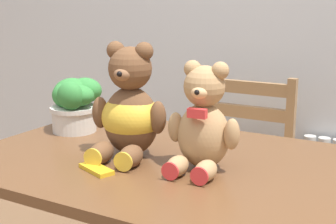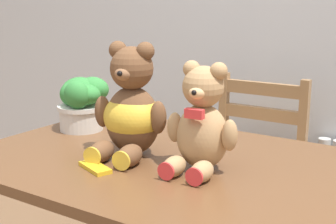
# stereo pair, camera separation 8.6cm
# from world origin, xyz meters

# --- Properties ---
(dining_table) EXTENTS (1.45, 0.81, 0.74)m
(dining_table) POSITION_xyz_m (0.00, 0.41, 0.64)
(dining_table) COLOR brown
(dining_table) RESTS_ON ground_plane
(wooden_chair_behind) EXTENTS (0.45, 0.45, 0.87)m
(wooden_chair_behind) POSITION_xyz_m (-0.20, 1.19, 0.45)
(wooden_chair_behind) COLOR #997047
(wooden_chair_behind) RESTS_ON ground_plane
(teddy_bear_left) EXTENTS (0.25, 0.27, 0.35)m
(teddy_bear_left) POSITION_xyz_m (-0.24, 0.39, 0.88)
(teddy_bear_left) COLOR brown
(teddy_bear_left) RESTS_ON dining_table
(teddy_bear_right) EXTENTS (0.21, 0.22, 0.31)m
(teddy_bear_right) POSITION_xyz_m (0.01, 0.38, 0.87)
(teddy_bear_right) COLOR tan
(teddy_bear_right) RESTS_ON dining_table
(potted_plant) EXTENTS (0.19, 0.19, 0.19)m
(potted_plant) POSITION_xyz_m (-0.58, 0.52, 0.85)
(potted_plant) COLOR beige
(potted_plant) RESTS_ON dining_table
(chocolate_bar) EXTENTS (0.13, 0.09, 0.01)m
(chocolate_bar) POSITION_xyz_m (-0.25, 0.22, 0.75)
(chocolate_bar) COLOR gold
(chocolate_bar) RESTS_ON dining_table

